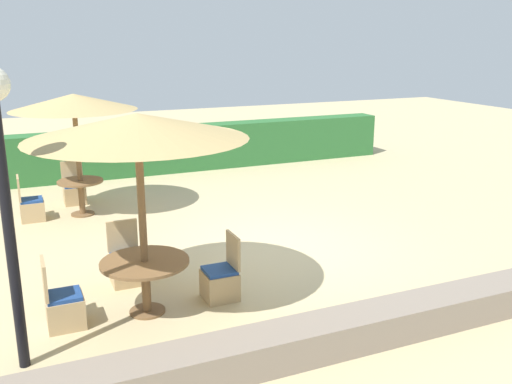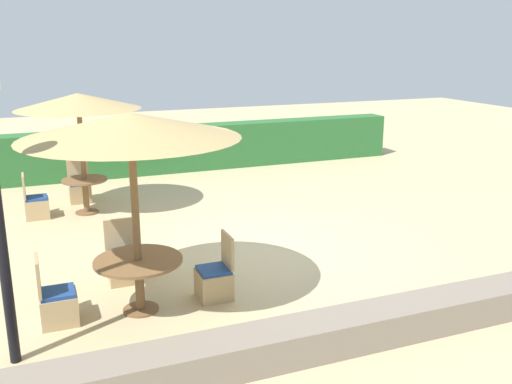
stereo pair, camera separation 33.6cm
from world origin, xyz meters
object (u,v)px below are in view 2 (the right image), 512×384
round_table_front_left (139,269)px  patio_chair_front_left_east (215,280)px  patio_chair_front_left_west (57,304)px  round_table_back_left (85,188)px  parasol_back_left (78,102)px  patio_chair_front_left_north (123,264)px  patio_chair_back_left_west (36,206)px  parasol_front_left (130,126)px  patio_chair_back_left_north (80,190)px

round_table_front_left → patio_chair_front_left_east: (1.06, 0.01, -0.34)m
patio_chair_front_left_west → round_table_back_left: size_ratio=1.00×
round_table_front_left → parasol_back_left: 5.18m
round_table_front_left → patio_chair_front_left_north: (-0.05, 1.08, -0.34)m
patio_chair_front_left_north → round_table_front_left: bearing=92.9°
patio_chair_back_left_west → round_table_front_left: bearing=13.9°
round_table_front_left → round_table_back_left: 4.88m
patio_chair_front_left_north → patio_chair_front_left_west: size_ratio=1.00×
parasol_front_left → patio_chair_back_left_west: (-1.21, 4.90, -2.25)m
patio_chair_front_left_west → parasol_front_left: bearing=87.7°
patio_chair_back_left_north → round_table_front_left: bearing=92.6°
round_table_front_left → patio_chair_front_left_north: patio_chair_front_left_north is taller
round_table_front_left → patio_chair_back_left_west: size_ratio=1.26×
round_table_back_left → patio_chair_back_left_west: (-0.99, 0.02, -0.29)m
round_table_back_left → patio_chair_back_left_north: 0.98m
round_table_back_left → patio_chair_back_left_north: bearing=92.8°
patio_chair_front_left_east → parasol_back_left: size_ratio=0.37×
parasol_back_left → round_table_back_left: bearing=-90.0°
parasol_front_left → patio_chair_front_left_north: size_ratio=2.99×
patio_chair_front_left_west → patio_chair_back_left_west: bearing=-178.2°
round_table_front_left → parasol_back_left: parasol_back_left is taller
parasol_back_left → round_table_back_left: 1.78m
round_table_front_left → parasol_back_left: size_ratio=0.47×
parasol_front_left → round_table_back_left: size_ratio=3.00×
patio_chair_back_left_north → parasol_front_left: bearing=92.6°
parasol_back_left → patio_chair_back_left_west: (-0.99, 0.02, -2.07)m
patio_chair_front_left_north → parasol_back_left: 4.33m
round_table_front_left → patio_chair_back_left_west: 5.05m
patio_chair_front_left_east → parasol_front_left: bearing=90.4°
patio_chair_front_left_west → parasol_back_left: bearing=170.2°
patio_chair_front_left_north → patio_chair_back_left_north: (-0.21, 4.73, 0.00)m
round_table_back_left → patio_chair_front_left_north: bearing=-87.5°
parasol_front_left → patio_chair_back_left_north: bearing=92.6°
round_table_front_left → patio_chair_back_left_north: patio_chair_back_left_north is taller
patio_chair_front_left_north → round_table_back_left: size_ratio=1.00×
patio_chair_front_left_north → patio_chair_front_left_east: 1.55m
round_table_front_left → patio_chair_back_left_west: (-1.21, 4.90, -0.34)m
parasol_front_left → patio_chair_front_left_east: parasol_front_left is taller
patio_chair_back_left_west → parasol_front_left: bearing=13.9°
patio_chair_front_left_west → round_table_front_left: bearing=87.7°
parasol_back_left → round_table_back_left: (0.00, -0.00, -1.78)m
parasol_front_left → patio_chair_back_left_west: 5.52m
patio_chair_back_left_north → patio_chair_front_left_north: bearing=92.6°
round_table_front_left → round_table_back_left: (-0.22, 4.88, -0.05)m
patio_chair_front_left_north → patio_chair_front_left_east: size_ratio=1.00×
round_table_front_left → patio_chair_front_left_east: bearing=0.4°
parasol_front_left → patio_chair_front_left_east: (1.06, 0.01, -2.25)m
patio_chair_back_left_north → parasol_back_left: bearing=92.8°
round_table_front_left → patio_chair_front_left_west: patio_chair_front_left_west is taller
patio_chair_front_left_west → parasol_back_left: (0.84, 4.84, 2.07)m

